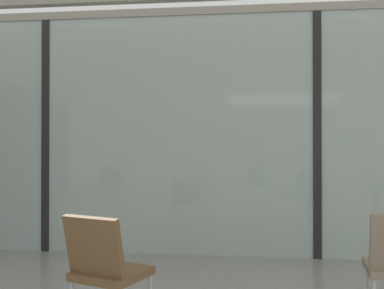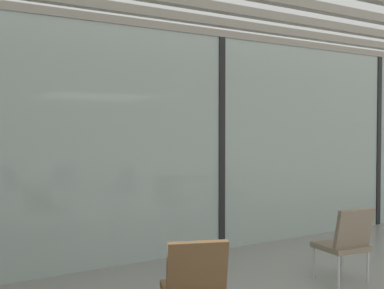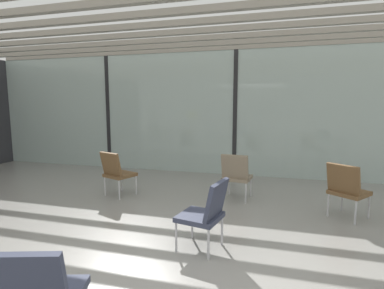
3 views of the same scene
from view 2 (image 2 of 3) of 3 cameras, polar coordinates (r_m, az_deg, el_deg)
The scene contains 6 objects.
glass_curtain_wall at distance 6.89m, azimuth 3.37°, elevation 0.08°, with size 14.00×0.08×3.05m, color #A3B7B2.
window_mullion_1 at distance 6.89m, azimuth 3.37°, elevation 0.08°, with size 0.10×0.12×3.05m, color black.
window_mullion_2 at distance 9.35m, azimuth 21.22°, elevation 0.40°, with size 0.10×0.12×3.05m, color black.
parked_airplane at distance 10.60m, azimuth -10.00°, elevation 2.60°, with size 11.89×3.78×3.78m.
lounge_chair_0 at distance 4.01m, azimuth 0.26°, elevation -16.19°, with size 0.63×0.66×0.87m.
lounge_chair_2 at distance 5.71m, azimuth 17.94°, elevation -10.82°, with size 0.54×0.58×0.87m.
Camera 2 is at (-3.95, -0.44, 1.73)m, focal length 44.58 mm.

